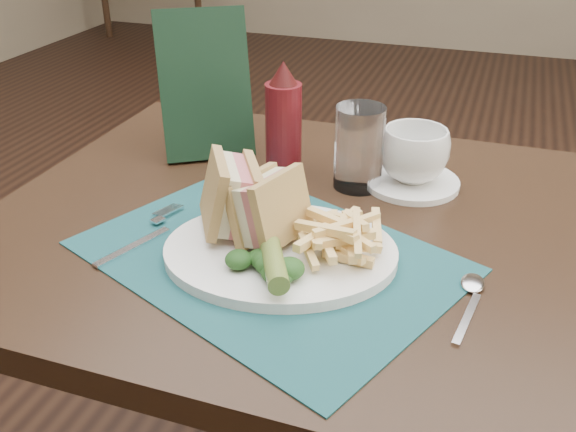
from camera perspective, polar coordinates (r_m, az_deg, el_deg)
The scene contains 17 objects.
floor at distance 1.76m, azimuth 6.25°, elevation -13.97°, with size 7.00×7.00×0.00m, color black.
wall_back at distance 4.92m, azimuth 16.14°, elevation 13.91°, with size 6.00×6.00×0.00m, color gray.
table_main at distance 1.15m, azimuth 1.20°, elevation -16.53°, with size 0.90×0.75×0.75m, color black, non-canonical shape.
placemat at distance 0.83m, azimuth -1.75°, elevation -3.58°, with size 0.46×0.33×0.00m, color #17464A.
plate at distance 0.82m, azimuth -0.68°, elevation -3.24°, with size 0.30×0.24×0.01m, color white, non-canonical shape.
sandwich_half_a at distance 0.84m, azimuth -6.58°, elevation 1.77°, with size 0.06×0.10×0.09m, color tan, non-canonical shape.
sandwich_half_b at distance 0.82m, azimuth -2.81°, elevation 1.22°, with size 0.06×0.10×0.09m, color tan, non-canonical shape.
kale_garnish at distance 0.77m, azimuth -2.06°, elevation -3.96°, with size 0.11×0.08×0.03m, color #163814, non-canonical shape.
pickle_spear at distance 0.76m, azimuth -1.33°, elevation -3.80°, with size 0.03×0.03×0.12m, color #566C29.
fries_pile at distance 0.81m, azimuth 4.96°, elevation -1.44°, with size 0.18×0.20×0.05m, color #FAD27D, non-canonical shape.
fork at distance 0.89m, azimuth -12.67°, elevation -1.48°, with size 0.03×0.17×0.01m, color silver, non-canonical shape.
spoon at distance 0.77m, azimuth 15.82°, elevation -7.49°, with size 0.03×0.15×0.01m, color silver, non-canonical shape.
saucer at distance 1.03m, azimuth 10.90°, elevation 2.99°, with size 0.15×0.15×0.01m, color white.
coffee_cup at distance 1.01m, azimuth 11.14°, elevation 5.38°, with size 0.11×0.11×0.08m, color white.
drinking_glass at distance 0.99m, azimuth 6.33°, elevation 6.06°, with size 0.08×0.08×0.13m, color white.
ketchup_bottle at distance 1.02m, azimuth -0.41°, elevation 8.58°, with size 0.06×0.06×0.19m, color #520E13, non-canonical shape.
check_presenter at distance 1.10m, azimuth -7.39°, elevation 11.46°, with size 0.15×0.02×0.25m, color black.
Camera 1 is at (0.24, -1.27, 1.20)m, focal length 40.00 mm.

